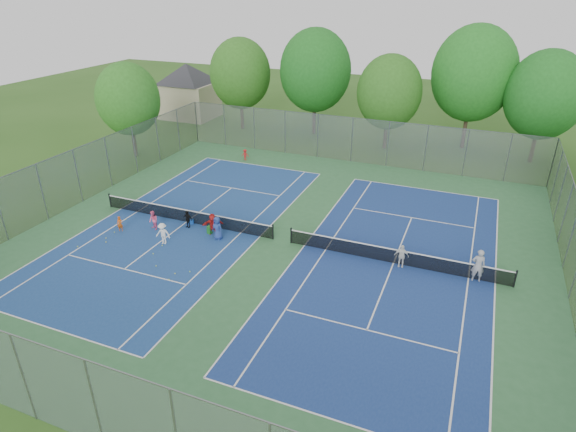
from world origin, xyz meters
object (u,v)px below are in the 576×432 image
Objects in this scene: net_right at (394,257)px; ball_hopper at (210,230)px; ball_crate at (191,221)px; net_left at (186,216)px; instructor at (478,265)px.

ball_hopper is at bearing -175.88° from net_right.
ball_crate is 0.65× the size of ball_hopper.
net_left is 24.10× the size of ball_hopper.
net_right reaches higher than ball_crate.
instructor is at bearing -1.26° from net_right.
net_right reaches higher than ball_hopper.
net_right is (14.00, 0.00, 0.00)m from net_left.
net_left is at bearing 159.87° from ball_hopper.
net_left is 37.08× the size of ball_crate.
ball_crate is at bearing -10.38° from instructor.
instructor is (16.16, 0.74, 0.70)m from ball_hopper.
net_right is 13.60m from ball_crate.
ball_crate is at bearing -179.77° from net_right.
net_left is 14.00m from net_right.
ball_hopper is (1.90, -0.79, 0.12)m from ball_crate.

